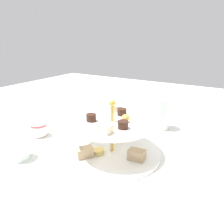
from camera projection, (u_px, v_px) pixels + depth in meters
The scene contains 6 objects.
ground_plane at pixel (112, 153), 0.69m from camera, with size 2.40×2.40×0.00m, color silver.
tiered_serving_stand at pixel (112, 139), 0.67m from camera, with size 0.31×0.31×0.18m.
water_glass_tall_right at pixel (161, 113), 0.86m from camera, with size 0.07×0.07×0.13m, color silver.
water_glass_short_left at pixel (18, 148), 0.65m from camera, with size 0.06×0.06×0.07m, color silver.
teacup_with_saucer at pixel (39, 130), 0.80m from camera, with size 0.09×0.09×0.05m.
butter_knife_right at pixel (88, 118), 0.99m from camera, with size 0.17×0.01×0.00m, color silver.
Camera 1 is at (0.52, 0.31, 0.35)m, focal length 34.70 mm.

